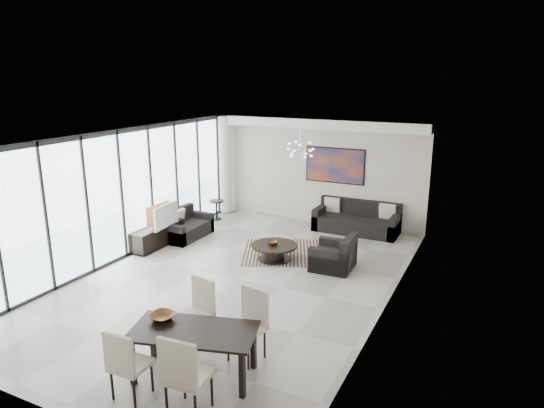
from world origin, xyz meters
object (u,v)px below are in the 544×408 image
Objects in this scene: coffee_table at (274,251)px; sofa_main at (357,222)px; dining_table at (194,336)px; tv_console at (157,236)px; television at (163,215)px.

coffee_table is 2.98m from sofa_main.
sofa_main reaches higher than dining_table.
dining_table is (3.86, -3.99, 0.37)m from tv_console.
sofa_main is at bearing 38.11° from tv_console.
tv_console is (-4.05, -3.18, -0.02)m from sofa_main.
coffee_table is at bearing 101.53° from dining_table.
sofa_main is (1.08, 2.78, 0.07)m from coffee_table.
television is (-3.89, -3.13, 0.50)m from sofa_main.
television is 0.52× the size of dining_table.
sofa_main is at bearing 68.69° from coffee_table.
television is at bearing -172.80° from coffee_table.
tv_console is 1.64× the size of television.
sofa_main is 5.02m from television.
coffee_table is 3.00m from tv_console.
dining_table reaches higher than coffee_table.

